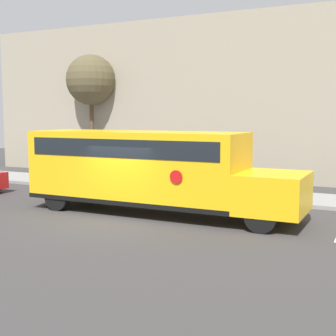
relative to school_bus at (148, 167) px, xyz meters
The scene contains 5 objects.
ground_plane 2.39m from the school_bus, 105.61° to the right, with size 60.00×60.00×0.00m, color #3A3838.
sidewalk_strip 5.17m from the school_bus, 95.28° to the left, with size 44.00×3.00×0.15m.
building_backdrop 11.73m from the school_bus, 92.27° to the left, with size 32.00×4.00×9.03m.
school_bus is the anchor object (origin of this frame).
tree_near_sidewalk 13.03m from the school_bus, 134.43° to the left, with size 3.03×3.03×7.21m.
Camera 1 is at (8.52, -13.25, 3.58)m, focal length 50.00 mm.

